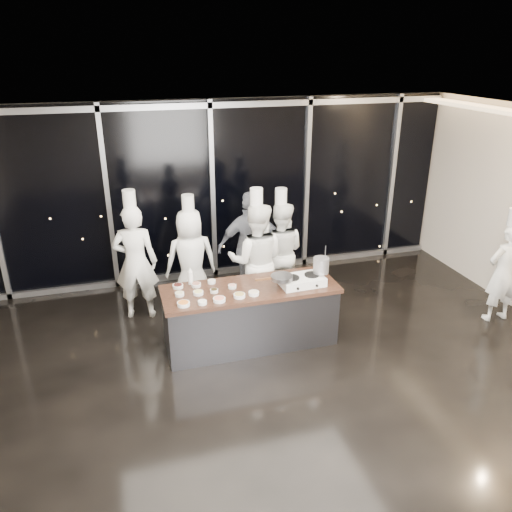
{
  "coord_description": "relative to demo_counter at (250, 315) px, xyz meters",
  "views": [
    {
      "loc": [
        -1.66,
        -5.12,
        4.0
      ],
      "look_at": [
        0.17,
        1.2,
        1.23
      ],
      "focal_mm": 35.0,
      "sensor_mm": 36.0,
      "label": 1
    }
  ],
  "objects": [
    {
      "name": "chef_far_left",
      "position": [
        -1.48,
        1.28,
        0.49
      ],
      "size": [
        0.74,
        0.56,
        2.08
      ],
      "rotation": [
        0.0,
        0.0,
        2.95
      ],
      "color": "white",
      "rests_on": "ground"
    },
    {
      "name": "chef_left",
      "position": [
        -0.62,
        1.33,
        0.4
      ],
      "size": [
        0.85,
        0.57,
        1.92
      ],
      "rotation": [
        0.0,
        0.0,
        3.18
      ],
      "color": "white",
      "rests_on": "ground"
    },
    {
      "name": "stock_pot",
      "position": [
        1.02,
        -0.09,
        0.7
      ],
      "size": [
        0.23,
        0.23,
        0.22
      ],
      "primitive_type": "cylinder",
      "rotation": [
        0.0,
        0.0,
        0.04
      ],
      "color": "#AFAFB1",
      "rests_on": "stove"
    },
    {
      "name": "window_wall",
      "position": [
        0.0,
        2.53,
        1.14
      ],
      "size": [
        8.9,
        0.11,
        3.2
      ],
      "color": "black",
      "rests_on": "ground"
    },
    {
      "name": "room_shell",
      "position": [
        0.18,
        -0.9,
        1.79
      ],
      "size": [
        9.02,
        7.02,
        3.21
      ],
      "color": "beige",
      "rests_on": "ground"
    },
    {
      "name": "prep_bowls",
      "position": [
        -0.6,
        -0.07,
        0.47
      ],
      "size": [
        1.11,
        0.71,
        0.05
      ],
      "color": "white",
      "rests_on": "demo_counter"
    },
    {
      "name": "stove",
      "position": [
        0.72,
        -0.12,
        0.51
      ],
      "size": [
        0.63,
        0.42,
        0.14
      ],
      "rotation": [
        0.0,
        0.0,
        0.04
      ],
      "color": "silver",
      "rests_on": "demo_counter"
    },
    {
      "name": "ground",
      "position": [
        0.0,
        -0.9,
        -0.45
      ],
      "size": [
        9.0,
        9.0,
        0.0
      ],
      "primitive_type": "plane",
      "color": "black",
      "rests_on": "ground"
    },
    {
      "name": "chef_right",
      "position": [
        0.84,
        1.19,
        0.42
      ],
      "size": [
        1.01,
        0.9,
        1.95
      ],
      "rotation": [
        0.0,
        0.0,
        2.78
      ],
      "color": "white",
      "rests_on": "ground"
    },
    {
      "name": "chef_center",
      "position": [
        0.32,
        0.8,
        0.49
      ],
      "size": [
        1.08,
        0.95,
        2.09
      ],
      "rotation": [
        0.0,
        0.0,
        2.83
      ],
      "color": "white",
      "rests_on": "ground"
    },
    {
      "name": "chef_side",
      "position": [
        3.92,
        -0.4,
        0.37
      ],
      "size": [
        0.59,
        0.4,
        1.82
      ],
      "rotation": [
        0.0,
        0.0,
        3.17
      ],
      "color": "white",
      "rests_on": "ground"
    },
    {
      "name": "demo_counter",
      "position": [
        0.0,
        0.0,
        0.0
      ],
      "size": [
        2.46,
        0.86,
        0.9
      ],
      "color": "#3D3C42",
      "rests_on": "ground"
    },
    {
      "name": "guest",
      "position": [
        0.39,
        1.31,
        0.49
      ],
      "size": [
        1.18,
        0.67,
        1.89
      ],
      "rotation": [
        0.0,
        0.0,
        2.94
      ],
      "color": "#121B31",
      "rests_on": "ground"
    },
    {
      "name": "frying_pan",
      "position": [
        0.41,
        -0.14,
        0.61
      ],
      "size": [
        0.54,
        0.32,
        0.05
      ],
      "rotation": [
        0.0,
        0.0,
        0.04
      ],
      "color": "slate",
      "rests_on": "stove"
    },
    {
      "name": "squeeze_bottle",
      "position": [
        -0.78,
        0.34,
        0.57
      ],
      "size": [
        0.07,
        0.07,
        0.25
      ],
      "color": "white",
      "rests_on": "demo_counter"
    }
  ]
}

